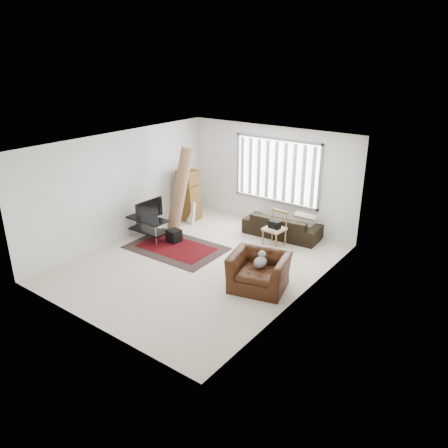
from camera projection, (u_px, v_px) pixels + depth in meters
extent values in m
plane|color=beige|center=(200.00, 262.00, 9.91)|extent=(6.00, 6.00, 0.00)
cube|color=white|center=(198.00, 144.00, 8.91)|extent=(5.00, 6.00, 0.02)
cube|color=white|center=(271.00, 177.00, 11.65)|extent=(5.00, 0.02, 2.70)
cube|color=white|center=(82.00, 255.00, 7.17)|extent=(5.00, 0.02, 2.70)
cube|color=white|center=(121.00, 186.00, 10.80)|extent=(0.02, 6.00, 2.70)
cube|color=white|center=(303.00, 233.00, 8.02)|extent=(0.02, 6.00, 2.70)
cube|color=white|center=(277.00, 171.00, 11.45)|extent=(2.40, 0.01, 1.60)
cube|color=gray|center=(277.00, 171.00, 11.43)|extent=(2.52, 0.06, 1.72)
cube|color=white|center=(276.00, 171.00, 11.40)|extent=(2.40, 0.02, 1.55)
cube|color=black|center=(176.00, 248.00, 10.62)|extent=(2.32, 1.58, 0.02)
cube|color=#48060B|center=(176.00, 247.00, 10.62)|extent=(1.83, 1.09, 0.00)
cube|color=black|center=(147.00, 219.00, 11.01)|extent=(1.08, 0.49, 0.04)
cube|color=black|center=(148.00, 230.00, 11.13)|extent=(1.04, 0.45, 0.03)
cylinder|color=#B2B2B7|center=(129.00, 226.00, 11.22)|extent=(0.03, 0.03, 0.54)
cylinder|color=#B2B2B7|center=(156.00, 235.00, 10.68)|extent=(0.03, 0.03, 0.54)
cylinder|color=#B2B2B7|center=(141.00, 222.00, 11.53)|extent=(0.03, 0.03, 0.54)
cylinder|color=#B2B2B7|center=(168.00, 230.00, 10.99)|extent=(0.03, 0.03, 0.54)
imported|color=black|center=(147.00, 209.00, 10.91)|extent=(0.11, 0.88, 0.50)
cube|color=black|center=(174.00, 236.00, 10.91)|extent=(0.33, 0.33, 0.31)
cube|color=brown|center=(189.00, 210.00, 12.39)|extent=(0.61, 0.56, 0.53)
cube|color=brown|center=(188.00, 194.00, 12.17)|extent=(0.56, 0.51, 0.47)
cube|color=brown|center=(187.00, 178.00, 12.06)|extent=(0.50, 0.50, 0.42)
cube|color=silver|center=(188.00, 212.00, 12.14)|extent=(0.50, 0.23, 0.62)
cylinder|color=brown|center=(180.00, 190.00, 11.34)|extent=(0.51, 0.95, 2.21)
imported|color=black|center=(282.00, 222.00, 11.20)|extent=(2.03, 1.01, 0.76)
cube|color=tan|center=(274.00, 229.00, 10.62)|extent=(0.51, 0.51, 0.05)
cylinder|color=olive|center=(263.00, 238.00, 10.69)|extent=(0.04, 0.04, 0.44)
cylinder|color=olive|center=(276.00, 242.00, 10.44)|extent=(0.04, 0.04, 0.44)
cylinder|color=olive|center=(272.00, 233.00, 10.96)|extent=(0.04, 0.04, 0.44)
cylinder|color=olive|center=(285.00, 237.00, 10.71)|extent=(0.04, 0.04, 0.44)
cube|color=olive|center=(280.00, 211.00, 10.61)|extent=(0.45, 0.08, 0.06)
cube|color=olive|center=(273.00, 217.00, 10.81)|extent=(0.05, 0.05, 0.44)
cube|color=olive|center=(286.00, 220.00, 10.56)|extent=(0.05, 0.05, 0.44)
cube|color=black|center=(275.00, 225.00, 10.58)|extent=(0.30, 0.19, 0.19)
imported|color=#381A0B|center=(259.00, 269.00, 8.71)|extent=(1.35, 1.24, 0.84)
ellipsoid|color=#59595B|center=(259.00, 263.00, 8.66)|extent=(0.30, 0.35, 0.21)
sphere|color=#59595B|center=(262.00, 254.00, 8.75)|extent=(0.16, 0.16, 0.16)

